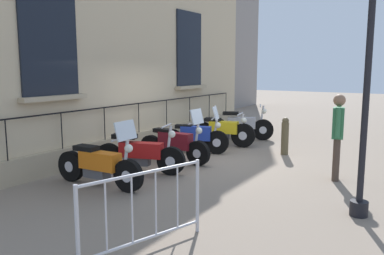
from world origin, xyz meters
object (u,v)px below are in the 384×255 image
motorcycle_yellow (222,131)px  motorcycle_maroon (175,145)px  motorcycle_silver (240,126)px  pedestrian_standing (338,132)px  motorcycle_red (140,154)px  lamppost (370,33)px  motorcycle_orange (100,165)px  bollard (285,136)px  crowd_barrier (144,208)px  motorcycle_blue (195,137)px

motorcycle_yellow → motorcycle_maroon: bearing=-91.8°
motorcycle_yellow → motorcycle_silver: bearing=90.6°
motorcycle_maroon → pedestrian_standing: size_ratio=1.14×
motorcycle_red → lamppost: size_ratio=0.50×
motorcycle_silver → lamppost: size_ratio=0.50×
motorcycle_orange → pedestrian_standing: (3.83, 2.91, 0.59)m
motorcycle_red → motorcycle_silver: size_ratio=1.01×
motorcycle_maroon → bollard: bearing=47.8°
lamppost → pedestrian_standing: 2.72m
motorcycle_yellow → crowd_barrier: 6.97m
pedestrian_standing → motorcycle_yellow: bearing=151.9°
motorcycle_maroon → pedestrian_standing: (3.74, 0.44, 0.59)m
motorcycle_maroon → motorcycle_yellow: motorcycle_maroon is taller
pedestrian_standing → lamppost: bearing=-68.1°
motorcycle_blue → crowd_barrier: 5.88m
motorcycle_silver → lamppost: 7.20m
lamppost → motorcycle_blue: bearing=150.6°
motorcycle_red → lamppost: 5.19m
motorcycle_maroon → bollard: motorcycle_maroon is taller
motorcycle_yellow → pedestrian_standing: size_ratio=1.09×
pedestrian_standing → motorcycle_silver: bearing=138.6°
motorcycle_orange → bollard: size_ratio=2.11×
motorcycle_yellow → bollard: bearing=-4.5°
motorcycle_orange → crowd_barrier: (2.48, -1.70, 0.13)m
motorcycle_yellow → crowd_barrier: crowd_barrier is taller
pedestrian_standing → crowd_barrier: bearing=-106.4°
motorcycle_yellow → bollard: size_ratio=1.93×
motorcycle_red → bollard: (2.13, 3.49, 0.09)m
motorcycle_red → motorcycle_maroon: (0.09, 1.24, 0.02)m
motorcycle_orange → crowd_barrier: bearing=-34.5°
bollard → motorcycle_red: bearing=-121.3°
lamppost → bollard: bearing=123.7°
lamppost → motorcycle_yellow: bearing=139.0°
motorcycle_yellow → lamppost: size_ratio=0.47×
motorcycle_orange → bollard: bearing=65.7°
motorcycle_red → motorcycle_maroon: motorcycle_maroon is taller
motorcycle_red → pedestrian_standing: size_ratio=1.15×
motorcycle_orange → lamppost: 5.28m
motorcycle_maroon → bollard: (2.04, 2.25, 0.08)m
motorcycle_red → motorcycle_blue: (-0.02, 2.39, 0.03)m
bollard → motorcycle_yellow: bearing=175.5°
motorcycle_yellow → motorcycle_blue: bearing=-98.3°
crowd_barrier → motorcycle_yellow: bearing=109.4°
lamppost → bollard: (-2.47, 3.70, -2.31)m
motorcycle_blue → pedestrian_standing: 3.95m
motorcycle_yellow → motorcycle_silver: (-0.01, 1.29, -0.01)m
motorcycle_maroon → lamppost: lamppost is taller
motorcycle_maroon → lamppost: bearing=-17.9°
crowd_barrier → pedestrian_standing: (1.36, 4.62, 0.45)m
motorcycle_yellow → pedestrian_standing: 4.20m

